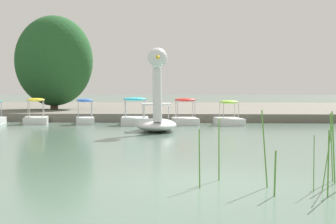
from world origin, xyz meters
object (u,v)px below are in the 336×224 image
object	(u,v)px
swan_boat	(156,111)
pedal_boat_cyan	(135,117)
pedal_boat_blue	(85,116)
pedal_boat_yellow	(36,116)
pedal_boat_red	(185,117)
pedal_boat_lime	(229,118)
tree_willow_overhanging	(54,61)

from	to	relation	value
swan_boat	pedal_boat_cyan	distance (m)	4.53
pedal_boat_blue	pedal_boat_yellow	bearing A→B (deg)	177.83
pedal_boat_red	pedal_boat_yellow	size ratio (longest dim) A/B	0.91
pedal_boat_blue	pedal_boat_yellow	distance (m)	2.81
pedal_boat_lime	tree_willow_overhanging	xyz separation A→B (m)	(-12.07, 7.89, 3.64)
pedal_boat_red	pedal_boat_yellow	bearing A→B (deg)	178.58
pedal_boat_yellow	tree_willow_overhanging	bearing A→B (deg)	99.62
pedal_boat_yellow	tree_willow_overhanging	world-z (taller)	tree_willow_overhanging
pedal_boat_red	pedal_boat_cyan	xyz separation A→B (m)	(-2.75, -0.17, 0.00)
pedal_boat_lime	pedal_boat_yellow	size ratio (longest dim) A/B	1.02
swan_boat	pedal_boat_blue	bearing A→B (deg)	133.80
pedal_boat_cyan	tree_willow_overhanging	bearing A→B (deg)	130.77
swan_boat	pedal_boat_lime	size ratio (longest dim) A/B	1.50
swan_boat	pedal_boat_blue	xyz separation A→B (m)	(-4.33, 4.51, -0.48)
swan_boat	tree_willow_overhanging	world-z (taller)	tree_willow_overhanging
swan_boat	pedal_boat_red	bearing A→B (deg)	74.18
pedal_boat_blue	tree_willow_overhanging	bearing A→B (deg)	117.87
swan_boat	pedal_boat_yellow	xyz separation A→B (m)	(-7.14, 4.62, -0.52)
pedal_boat_yellow	pedal_boat_cyan	bearing A→B (deg)	-3.87
pedal_boat_lime	swan_boat	bearing A→B (deg)	-129.61
pedal_boat_yellow	pedal_boat_red	bearing A→B (deg)	-1.42
pedal_boat_red	pedal_boat_blue	size ratio (longest dim) A/B	1.16
pedal_boat_blue	tree_willow_overhanging	distance (m)	9.48
pedal_boat_red	pedal_boat_cyan	world-z (taller)	pedal_boat_cyan
pedal_boat_lime	pedal_boat_red	xyz separation A→B (m)	(-2.38, 0.02, 0.04)
pedal_boat_lime	tree_willow_overhanging	bearing A→B (deg)	146.84
swan_boat	tree_willow_overhanging	xyz separation A→B (m)	(-8.44, 12.28, 3.10)
pedal_boat_red	tree_willow_overhanging	size ratio (longest dim) A/B	0.30
pedal_boat_lime	pedal_boat_cyan	world-z (taller)	pedal_boat_cyan
swan_boat	pedal_boat_lime	xyz separation A→B (m)	(3.63, 4.39, -0.55)
pedal_boat_lime	pedal_boat_blue	world-z (taller)	pedal_boat_blue
pedal_boat_yellow	swan_boat	bearing A→B (deg)	-32.92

